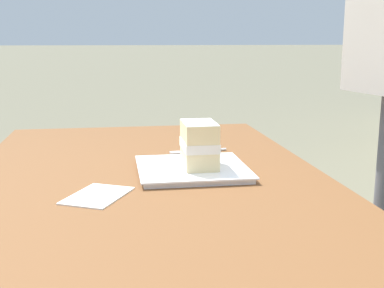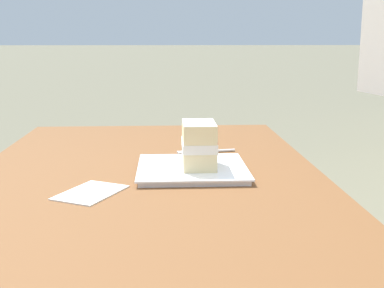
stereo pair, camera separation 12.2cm
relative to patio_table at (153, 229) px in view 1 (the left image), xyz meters
The scene contains 5 objects.
patio_table is the anchor object (origin of this frame).
dessert_plate 0.21m from the patio_table, 145.15° to the left, with size 0.27×0.27×0.02m.
cake_slice 0.25m from the patio_table, 139.43° to the left, with size 0.12×0.09×0.11m.
dessert_fork 0.41m from the patio_table, 157.78° to the left, with size 0.04×0.17×0.01m.
paper_napkin 0.14m from the patio_table, 92.36° to the right, with size 0.18×0.16×0.00m.
Camera 1 is at (1.03, -0.07, 1.01)m, focal length 47.02 mm.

